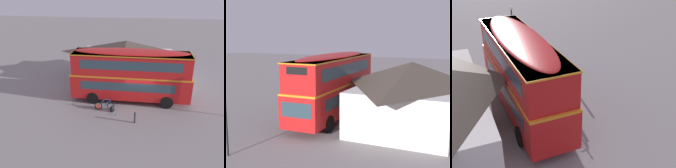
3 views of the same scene
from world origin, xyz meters
TOP-DOWN VIEW (x-y plane):
  - ground_plane at (0.00, 0.00)m, footprint 120.00×120.00m
  - double_decker_bus at (-0.83, 0.50)m, footprint 10.55×2.69m
  - touring_bicycle at (-2.92, -1.64)m, footprint 1.75×0.55m
  - backpack_on_ground at (-2.16, -1.89)m, footprint 0.38×0.40m
  - water_bottle_blue_sports at (-1.72, -2.48)m, footprint 0.07×0.07m
  - pub_building at (-1.66, 6.09)m, footprint 11.03×6.82m
  - kerb_bollard at (-0.18, -3.39)m, footprint 0.16×0.16m

SIDE VIEW (x-z plane):
  - ground_plane at x=0.00m, z-range 0.00..0.00m
  - water_bottle_blue_sports at x=-1.72m, z-range -0.01..0.22m
  - backpack_on_ground at x=-2.16m, z-range 0.01..0.52m
  - touring_bicycle at x=-2.92m, z-range -0.14..0.88m
  - kerb_bollard at x=-0.18m, z-range 0.01..0.98m
  - pub_building at x=-1.66m, z-range 0.05..4.38m
  - double_decker_bus at x=-0.83m, z-range 0.25..5.04m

